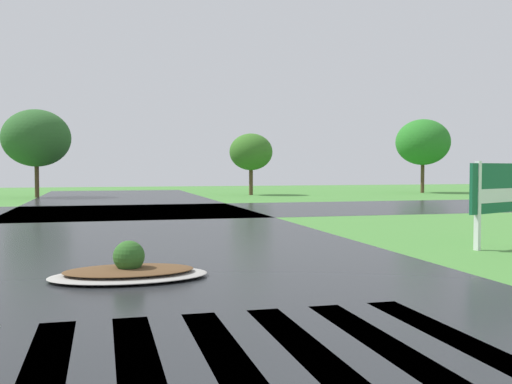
# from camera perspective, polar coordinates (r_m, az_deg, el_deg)

# --- Properties ---
(asphalt_roadway) EXTENTS (10.73, 80.00, 0.01)m
(asphalt_roadway) POSITION_cam_1_polar(r_m,az_deg,el_deg) (12.71, -8.87, -6.59)
(asphalt_roadway) COLOR #232628
(asphalt_roadway) RESTS_ON ground
(asphalt_cross_road) EXTENTS (90.00, 9.66, 0.01)m
(asphalt_cross_road) POSITION_cam_1_polar(r_m,az_deg,el_deg) (27.34, -11.94, -1.83)
(asphalt_cross_road) COLOR #232628
(asphalt_cross_road) RESTS_ON ground
(crosswalk_stripes) EXTENTS (5.85, 3.35, 0.01)m
(crosswalk_stripes) POSITION_cam_1_polar(r_m,az_deg,el_deg) (6.63, -3.28, -14.93)
(crosswalk_stripes) COLOR white
(crosswalk_stripes) RESTS_ON ground
(estate_billboard) EXTENTS (2.50, 1.16, 2.13)m
(estate_billboard) POSITION_cam_1_polar(r_m,az_deg,el_deg) (15.98, 22.47, 0.03)
(estate_billboard) COLOR white
(estate_billboard) RESTS_ON ground
(median_island) EXTENTS (2.80, 1.67, 0.68)m
(median_island) POSITION_cam_1_polar(r_m,az_deg,el_deg) (10.87, -12.09, -7.39)
(median_island) COLOR #9E9B93
(median_island) RESTS_ON ground
(background_treeline) EXTENTS (46.13, 5.05, 5.81)m
(background_treeline) POSITION_cam_1_polar(r_m,az_deg,el_deg) (42.25, -6.07, 4.80)
(background_treeline) COLOR #4C3823
(background_treeline) RESTS_ON ground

